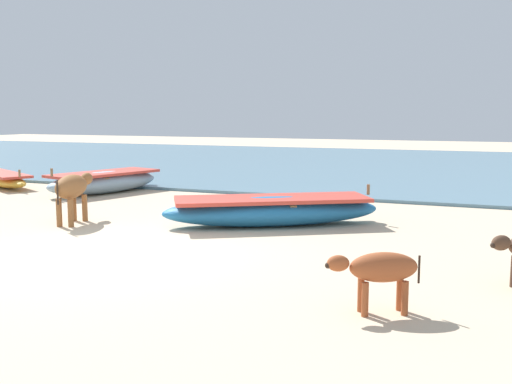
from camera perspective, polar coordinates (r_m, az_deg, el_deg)
name	(u,v)px	position (r m, az deg, el deg)	size (l,w,h in m)	color
ground	(121,251)	(9.33, -13.03, -5.60)	(80.00, 80.00, 0.00)	beige
sea_water	(355,164)	(24.54, 9.60, 2.71)	(60.00, 20.00, 0.08)	slate
fishing_boat_0	(272,210)	(11.07, 1.57, -1.76)	(4.11, 3.11, 0.75)	#1E669E
fishing_boat_2	(104,181)	(16.12, -14.60, 1.00)	(2.09, 3.55, 0.77)	#8CA5B7
cow_adult_brown	(73,188)	(11.76, -17.45, 0.35)	(0.66, 1.45, 0.95)	brown
calf_far_rust	(380,270)	(6.33, 12.00, -7.42)	(0.97, 0.64, 0.66)	#9E4C28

